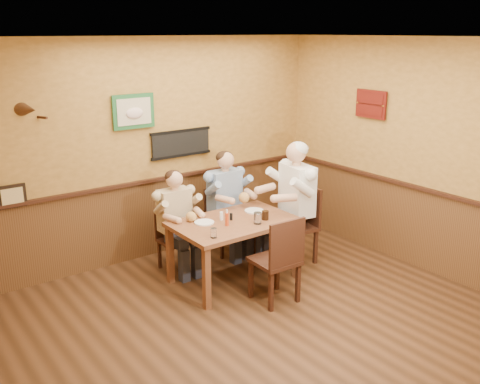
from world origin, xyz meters
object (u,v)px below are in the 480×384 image
object	(u,v)px
cola_tumbler	(265,215)
hot_sauce_bottle	(227,218)
chair_right_end	(296,225)
diner_white_elder	(296,209)
water_glass_left	(214,233)
water_glass_mid	(258,218)
chair_back_left	(176,239)
chair_back_right	(225,221)
salt_shaker	(221,216)
diner_tan_shirt	(175,226)
diner_blue_polo	(225,208)
chair_near_side	(275,258)
dining_table	(234,228)
pepper_shaker	(231,217)

from	to	relation	value
cola_tumbler	hot_sauce_bottle	bearing A→B (deg)	167.74
chair_right_end	diner_white_elder	distance (m)	0.21
diner_white_elder	water_glass_left	world-z (taller)	diner_white_elder
water_glass_mid	hot_sauce_bottle	bearing A→B (deg)	153.35
chair_back_left	chair_back_right	bearing A→B (deg)	6.38
hot_sauce_bottle	salt_shaker	bearing A→B (deg)	73.97
chair_back_left	diner_tan_shirt	bearing A→B (deg)	0.00
diner_blue_polo	water_glass_mid	size ratio (longest dim) A/B	9.31
chair_near_side	salt_shaker	size ratio (longest dim) A/B	10.07
water_glass_mid	hot_sauce_bottle	world-z (taller)	hot_sauce_bottle
chair_right_end	diner_blue_polo	distance (m)	0.97
dining_table	chair_back_right	world-z (taller)	chair_back_right
dining_table	diner_white_elder	size ratio (longest dim) A/B	1.00
chair_back_left	chair_near_side	world-z (taller)	chair_near_side
chair_back_left	pepper_shaker	world-z (taller)	pepper_shaker
chair_right_end	diner_white_elder	world-z (taller)	diner_white_elder
water_glass_left	water_glass_mid	xyz separation A→B (m)	(0.64, 0.06, 0.01)
salt_shaker	diner_tan_shirt	bearing A→B (deg)	118.33
chair_back_right	salt_shaker	world-z (taller)	chair_back_right
chair_right_end	diner_blue_polo	bearing A→B (deg)	-135.46
chair_back_left	diner_tan_shirt	size ratio (longest dim) A/B	0.70
pepper_shaker	hot_sauce_bottle	bearing A→B (deg)	-140.30
diner_white_elder	chair_near_side	bearing A→B (deg)	-45.50
pepper_shaker	diner_white_elder	bearing A→B (deg)	-3.40
diner_tan_shirt	hot_sauce_bottle	world-z (taller)	diner_tan_shirt
salt_shaker	diner_white_elder	bearing A→B (deg)	-6.79
chair_back_left	salt_shaker	bearing A→B (deg)	-61.69
dining_table	diner_tan_shirt	xyz separation A→B (m)	(-0.41, 0.67, -0.08)
cola_tumbler	pepper_shaker	world-z (taller)	cola_tumbler
dining_table	diner_tan_shirt	distance (m)	0.79
chair_back_left	water_glass_mid	world-z (taller)	water_glass_mid
chair_right_end	dining_table	bearing A→B (deg)	-82.36
hot_sauce_bottle	salt_shaker	xyz separation A→B (m)	(0.05, 0.19, -0.04)
chair_near_side	salt_shaker	xyz separation A→B (m)	(-0.17, 0.77, 0.31)
dining_table	water_glass_mid	distance (m)	0.33
water_glass_mid	diner_tan_shirt	bearing A→B (deg)	121.84
pepper_shaker	chair_back_left	bearing A→B (deg)	121.93
chair_right_end	water_glass_mid	world-z (taller)	chair_right_end
cola_tumbler	dining_table	bearing A→B (deg)	149.58
dining_table	pepper_shaker	distance (m)	0.14
water_glass_left	salt_shaker	xyz separation A→B (m)	(0.38, 0.41, -0.00)
chair_back_right	chair_right_end	bearing A→B (deg)	-54.45
diner_tan_shirt	chair_back_right	bearing A→B (deg)	6.38
diner_white_elder	pepper_shaker	size ratio (longest dim) A/B	16.89
water_glass_left	salt_shaker	world-z (taller)	water_glass_left
hot_sauce_bottle	dining_table	bearing A→B (deg)	27.65
diner_tan_shirt	pepper_shaker	distance (m)	0.78
dining_table	chair_near_side	xyz separation A→B (m)	(0.07, -0.66, -0.16)
chair_right_end	hot_sauce_bottle	distance (m)	1.17
dining_table	water_glass_mid	bearing A→B (deg)	-56.59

